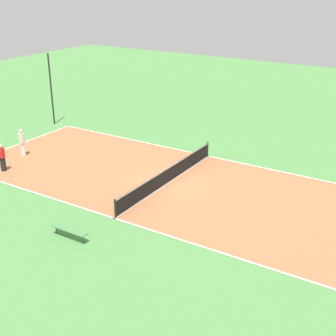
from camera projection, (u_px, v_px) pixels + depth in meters
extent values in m
plane|color=#518E47|center=(168.00, 183.00, 26.02)|extent=(80.00, 80.00, 0.00)
cube|color=#AD6B42|center=(168.00, 183.00, 26.02)|extent=(9.78, 24.12, 0.02)
cube|color=white|center=(114.00, 218.00, 22.22)|extent=(0.10, 24.12, 0.00)
cube|color=white|center=(208.00, 156.00, 29.81)|extent=(0.10, 24.12, 0.00)
cube|color=white|center=(19.00, 144.00, 31.86)|extent=(9.78, 0.10, 0.00)
cube|color=white|center=(168.00, 183.00, 26.01)|extent=(9.78, 0.10, 0.00)
cylinder|color=black|center=(115.00, 209.00, 22.11)|extent=(0.10, 0.10, 0.95)
cylinder|color=black|center=(208.00, 149.00, 29.54)|extent=(0.10, 0.10, 0.95)
cube|color=black|center=(168.00, 175.00, 25.84)|extent=(9.48, 0.03, 0.90)
cube|color=white|center=(168.00, 168.00, 25.67)|extent=(9.48, 0.04, 0.06)
cube|color=#4C8C4C|center=(69.00, 230.00, 20.42)|extent=(0.36, 1.86, 0.04)
cylinder|color=#4C4C51|center=(83.00, 239.00, 20.13)|extent=(0.08, 0.08, 0.41)
cylinder|color=#4C4C51|center=(56.00, 229.00, 20.89)|extent=(0.08, 0.08, 0.41)
cube|color=black|center=(3.00, 164.00, 27.41)|extent=(0.29, 0.31, 0.84)
cylinder|color=red|center=(1.00, 153.00, 27.14)|extent=(0.48, 0.48, 0.59)
sphere|color=beige|center=(1.00, 146.00, 26.98)|extent=(0.25, 0.25, 0.25)
cube|color=white|center=(23.00, 149.00, 29.72)|extent=(0.32, 0.32, 0.88)
cylinder|color=silver|center=(22.00, 138.00, 29.43)|extent=(0.51, 0.51, 0.62)
sphere|color=beige|center=(21.00, 131.00, 29.26)|extent=(0.26, 0.26, 0.26)
sphere|color=#CCE033|center=(95.00, 160.00, 29.01)|extent=(0.07, 0.07, 0.07)
sphere|color=#CCE033|center=(326.00, 264.00, 18.66)|extent=(0.07, 0.07, 0.07)
sphere|color=#CCE033|center=(200.00, 191.00, 24.93)|extent=(0.07, 0.07, 0.07)
cylinder|color=black|center=(51.00, 90.00, 35.22)|extent=(0.12, 0.12, 5.38)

